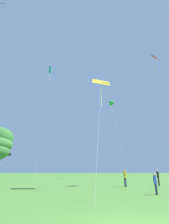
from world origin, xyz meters
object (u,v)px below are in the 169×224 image
person_near_tree (158,176)px  kite_pink_low (157,62)px  person_child_small (155,182)px  kite_green_small (110,102)px  kite_teal_box (50,70)px  kite_yellow_diamond (101,87)px  person_far_back (125,176)px  kite_black_large (8,156)px

person_near_tree → kite_pink_low: bearing=-8.8°
kite_pink_low → person_child_small: kite_pink_low is taller
kite_green_small → kite_pink_low: kite_green_small is taller
kite_teal_box → kite_yellow_diamond: bearing=-64.1°
kite_green_small → person_near_tree: kite_green_small is taller
kite_green_small → person_far_back: kite_green_small is taller
person_child_small → kite_pink_low: bearing=50.8°
kite_green_small → person_far_back: bearing=-99.0°
kite_black_large → person_child_small: size_ratio=5.41×
kite_yellow_diamond → person_far_back: 10.15m
kite_black_large → person_child_small: kite_black_large is taller
kite_yellow_diamond → kite_black_large: kite_yellow_diamond is taller
kite_yellow_diamond → person_far_back: size_ratio=6.91×
person_near_tree → person_child_small: size_ratio=1.23×
kite_black_large → person_child_small: bearing=-54.5°
kite_black_large → person_near_tree: bearing=-44.0°
person_near_tree → person_child_small: (-3.65, -7.45, -0.19)m
kite_yellow_diamond → person_far_back: (2.47, 1.88, -9.66)m
kite_yellow_diamond → kite_green_small: bearing=76.3°
kite_yellow_diamond → kite_teal_box: kite_teal_box is taller
kite_black_large → person_near_tree: size_ratio=4.40×
kite_pink_low → person_near_tree: bearing=171.2°
person_far_back → person_near_tree: (4.09, 1.10, -0.04)m
kite_green_small → kite_pink_low: size_ratio=1.16×
kite_teal_box → person_far_back: 36.30m
kite_teal_box → kite_pink_low: (19.53, -19.68, -11.52)m
person_far_back → person_child_small: 6.37m
kite_green_small → person_child_small: kite_green_small is taller
kite_pink_low → person_near_tree: size_ratio=10.60×
kite_teal_box → kite_pink_low: bearing=-45.2°
kite_black_large → person_far_back: size_ratio=4.25×
kite_yellow_diamond → person_near_tree: kite_yellow_diamond is taller
kite_black_large → kite_pink_low: bearing=-42.3°
kite_green_small → kite_black_large: kite_green_small is taller
person_far_back → person_near_tree: size_ratio=1.03×
kite_black_large → kite_pink_low: 43.01m
kite_green_small → kite_pink_low: bearing=-83.6°
person_near_tree → person_far_back: bearing=-165.0°
kite_black_large → kite_teal_box: 26.38m
person_near_tree → person_child_small: bearing=-116.1°
kite_teal_box → person_far_back: size_ratio=16.49×
person_far_back → person_near_tree: bearing=15.0°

